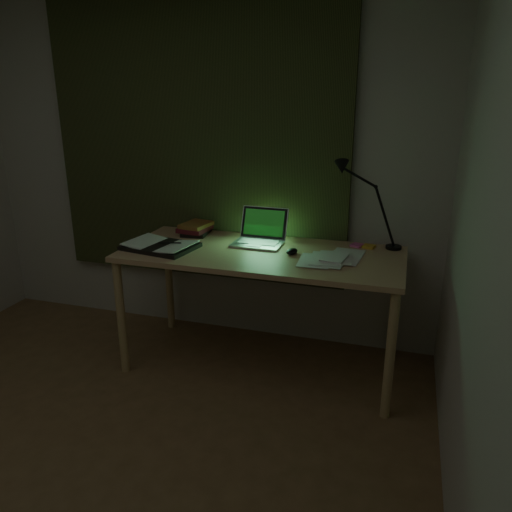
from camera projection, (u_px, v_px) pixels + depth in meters
The scene contains 12 objects.
wall_back at pixel (199, 168), 3.63m from camera, with size 3.50×0.00×2.50m, color beige.
wall_right at pixel (510, 302), 1.32m from camera, with size 0.00×4.00×2.50m, color beige.
curtain at pixel (196, 140), 3.53m from camera, with size 2.20×0.06×2.00m, color #2E351A.
desk at pixel (261, 310), 3.30m from camera, with size 1.78×0.78×0.81m, color tan, non-canonical shape.
laptop at pixel (257, 228), 3.27m from camera, with size 0.32×0.36×0.23m, color silver, non-canonical shape.
open_textbook at pixel (160, 246), 3.23m from camera, with size 0.44×0.32×0.04m, color silver, non-canonical shape.
book_stack at pixel (196, 228), 3.54m from camera, with size 0.19×0.22×0.09m, color silver, non-canonical shape.
loose_papers at pixel (327, 257), 3.03m from camera, with size 0.31×0.32×0.02m, color silver, non-canonical shape.
mouse at pixel (292, 251), 3.12m from camera, with size 0.06×0.10×0.04m, color black.
sticky_yellow at pixel (369, 247), 3.25m from camera, with size 0.07×0.07×0.02m, color yellow.
sticky_pink at pixel (357, 245), 3.27m from camera, with size 0.07×0.07×0.01m, color #FF63B8.
desk_lamp at pixel (397, 207), 3.14m from camera, with size 0.36×0.28×0.55m, color black, non-canonical shape.
Camera 1 is at (1.46, -1.36, 1.78)m, focal length 35.00 mm.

